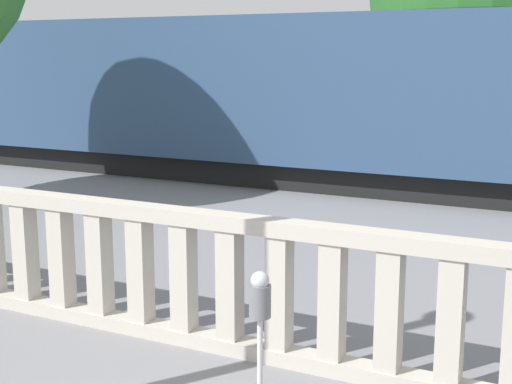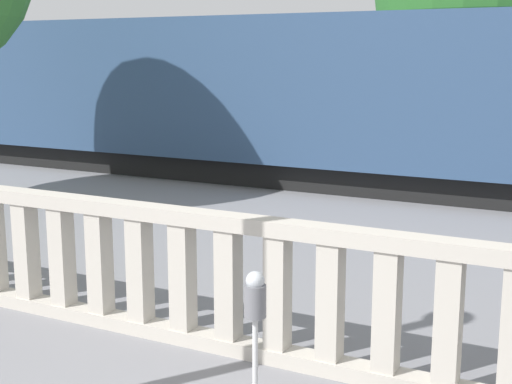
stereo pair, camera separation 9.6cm
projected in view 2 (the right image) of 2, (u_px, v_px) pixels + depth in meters
The scene contains 3 objects.
balustrade at pixel (303, 297), 6.28m from camera, with size 15.63×0.24×1.33m.
parking_meter at pixel (255, 309), 4.99m from camera, with size 0.16×0.16×1.29m.
train_near at pixel (301, 97), 15.42m from camera, with size 28.16×2.82×4.15m.
Camera 2 is at (2.38, -2.20, 2.76)m, focal length 50.00 mm.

